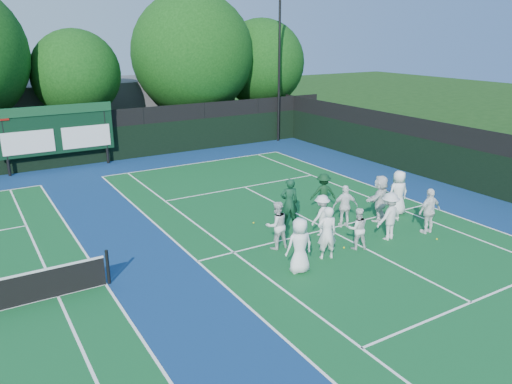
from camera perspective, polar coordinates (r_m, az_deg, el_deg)
ground at (r=18.78m, az=10.06°, el=-5.21°), size 120.00×120.00×0.00m
court_apron at (r=16.61m, az=-8.34°, el=-8.27°), size 34.00×32.00×0.01m
near_court at (r=19.47m, az=8.13°, el=-4.23°), size 11.05×23.85×0.01m
back_fence at (r=29.98m, az=-19.89°, el=5.40°), size 34.00×0.08×3.00m
divider_fence_right at (r=25.52m, az=24.19°, el=2.86°), size 0.08×32.00×3.00m
scoreboard at (r=29.25m, az=-21.83°, el=6.57°), size 6.00×0.21×3.55m
clubhouse at (r=38.45m, az=-16.66°, el=9.22°), size 18.00×6.00×4.00m
light_pole_right at (r=34.37m, az=2.69°, el=16.20°), size 1.20×0.30×10.12m
tree_c at (r=33.25m, az=-19.64°, el=12.38°), size 5.35×5.35×7.51m
tree_d at (r=35.64m, az=-7.07°, el=15.04°), size 8.29×8.29×9.97m
tree_e at (r=38.29m, az=0.76°, el=14.31°), size 6.36×6.36×8.27m
tennis_ball_0 at (r=17.89m, az=10.02°, el=-6.29°), size 0.07×0.07×0.07m
tennis_ball_1 at (r=23.42m, az=10.67°, el=-0.47°), size 0.07×0.07×0.07m
tennis_ball_2 at (r=19.49m, az=19.96°, el=-5.07°), size 0.07×0.07×0.07m
tennis_ball_3 at (r=19.84m, az=-0.28°, el=-3.54°), size 0.07×0.07×0.07m
tennis_ball_4 at (r=21.68m, az=3.63°, el=-1.68°), size 0.07×0.07×0.07m
player_front_0 at (r=15.70m, az=5.00°, el=-6.12°), size 0.95×0.69×1.81m
player_front_1 at (r=16.72m, az=8.12°, el=-4.66°), size 0.77×0.62×1.84m
player_front_2 at (r=17.71m, az=11.53°, el=-4.11°), size 0.90×0.82×1.51m
player_front_3 at (r=18.73m, az=14.98°, el=-2.69°), size 1.22×0.78×1.79m
player_front_4 at (r=19.74m, az=19.20°, el=-2.06°), size 1.05×0.47×1.76m
player_back_0 at (r=17.36m, az=2.37°, el=-3.81°), size 0.88×0.71×1.72m
player_back_1 at (r=18.65m, az=7.52°, el=-2.65°), size 1.12×0.80×1.57m
player_back_2 at (r=19.56m, az=10.15°, el=-1.62°), size 1.07×0.76×1.68m
player_back_3 at (r=20.51m, az=13.98°, el=-0.67°), size 1.82×1.24×1.88m
player_back_4 at (r=21.37m, az=15.94°, el=-0.09°), size 1.00×0.74×1.88m
coach_left at (r=19.32m, az=3.82°, el=-1.23°), size 0.81×0.66×1.93m
coach_right at (r=21.06m, az=7.70°, el=-0.10°), size 1.24×1.02×1.67m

